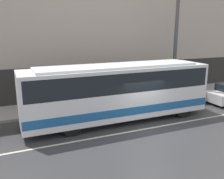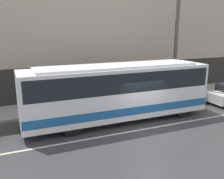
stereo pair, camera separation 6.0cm
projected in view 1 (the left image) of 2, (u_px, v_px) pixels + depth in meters
The scene contains 7 objects.
ground_plane at pixel (148, 128), 13.63m from camera, with size 60.00×60.00×0.00m, color #38383A.
sidewalk at pixel (109, 101), 18.52m from camera, with size 60.00×3.00×0.17m.
building_facade at pixel (101, 31), 18.79m from camera, with size 60.00×0.35×10.72m.
lane_stripe at pixel (148, 128), 13.63m from camera, with size 54.00×0.14×0.01m.
transit_bus at pixel (118, 90), 14.45m from camera, with size 10.99×2.50×3.32m.
utility_pole_near at pixel (175, 46), 18.95m from camera, with size 0.28×0.28×7.78m.
pedestrian_waiting at pixel (114, 89), 18.67m from camera, with size 0.36×0.36×1.62m.
Camera 1 is at (-6.92, -10.90, 5.26)m, focal length 40.00 mm.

